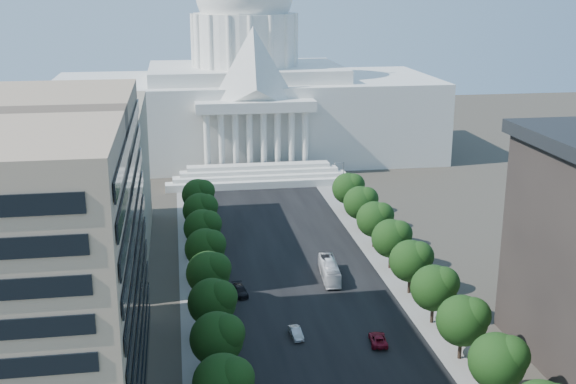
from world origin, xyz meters
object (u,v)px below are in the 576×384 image
car_red (378,339)px  city_bus (329,270)px  car_silver (296,333)px  car_dark_b (240,291)px

car_red → city_bus: (-2.10, 26.35, 0.94)m
car_silver → car_dark_b: bearing=107.4°
car_dark_b → city_bus: 18.09m
car_red → car_dark_b: (-19.52, 21.55, 0.05)m
car_dark_b → city_bus: size_ratio=0.45×
car_red → car_silver: bearing=-11.2°
car_dark_b → city_bus: city_bus is taller
car_dark_b → city_bus: (17.42, 4.80, 0.89)m
car_red → city_bus: 26.45m
car_silver → city_bus: 24.56m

